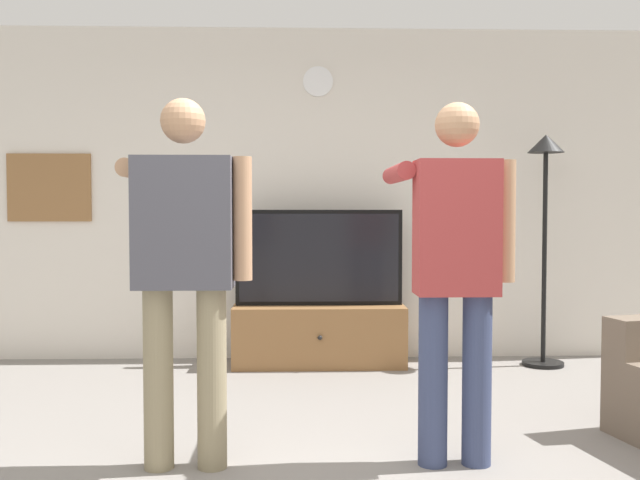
% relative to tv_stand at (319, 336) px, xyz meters
% --- Properties ---
extents(back_wall, '(6.40, 0.10, 2.70)m').
position_rel_tv_stand_xyz_m(back_wall, '(-0.05, 0.35, 1.11)').
color(back_wall, silver).
rests_on(back_wall, ground_plane).
extents(tv_stand, '(1.34, 0.44, 0.47)m').
position_rel_tv_stand_xyz_m(tv_stand, '(0.00, 0.00, 0.00)').
color(tv_stand, olive).
rests_on(tv_stand, ground_plane).
extents(television, '(1.31, 0.07, 0.75)m').
position_rel_tv_stand_xyz_m(television, '(-0.00, 0.05, 0.61)').
color(television, black).
rests_on(television, tv_stand).
extents(wall_clock, '(0.24, 0.03, 0.24)m').
position_rel_tv_stand_xyz_m(wall_clock, '(-0.00, 0.29, 2.03)').
color(wall_clock, white).
extents(framed_picture, '(0.67, 0.04, 0.55)m').
position_rel_tv_stand_xyz_m(framed_picture, '(-2.18, 0.30, 1.17)').
color(framed_picture, olive).
extents(floor_lamp, '(0.32, 0.32, 1.81)m').
position_rel_tv_stand_xyz_m(floor_lamp, '(1.76, -0.05, 1.06)').
color(floor_lamp, black).
rests_on(floor_lamp, ground_plane).
extents(person_standing_nearer_lamp, '(0.64, 0.78, 1.74)m').
position_rel_tv_stand_xyz_m(person_standing_nearer_lamp, '(-0.70, -2.15, 0.76)').
color(person_standing_nearer_lamp, gray).
rests_on(person_standing_nearer_lamp, ground_plane).
extents(person_standing_nearer_couch, '(0.57, 0.78, 1.73)m').
position_rel_tv_stand_xyz_m(person_standing_nearer_couch, '(0.59, -2.15, 0.74)').
color(person_standing_nearer_couch, '#384266').
rests_on(person_standing_nearer_couch, ground_plane).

